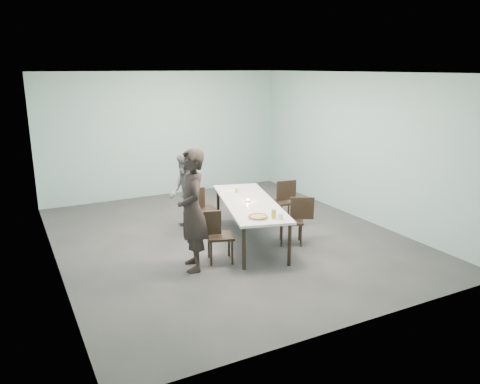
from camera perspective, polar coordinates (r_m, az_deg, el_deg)
name	(u,v)px	position (r m, az deg, el deg)	size (l,w,h in m)	color
ground	(228,237)	(8.83, -1.53, -5.51)	(7.00, 7.00, 0.00)	#333335
room_shell	(227,129)	(8.34, -1.63, 7.63)	(6.02, 7.02, 3.01)	#93B9B9
table	(249,205)	(8.43, 1.16, -1.53)	(1.55, 2.75, 0.75)	white
chair_near_left	(215,232)	(7.61, -3.04, -4.95)	(0.65, 0.52, 0.87)	black
chair_far_left	(200,206)	(9.03, -4.92, -1.73)	(0.62, 0.44, 0.87)	black
chair_near_right	(296,217)	(8.41, 6.80, -3.05)	(0.64, 0.57, 0.87)	black
chair_far_right	(281,199)	(9.53, 5.05, -0.83)	(0.64, 0.47, 0.87)	black
diner_near	(192,210)	(7.23, -5.83, -2.23)	(0.70, 0.46, 1.92)	black
diner_far	(186,193)	(8.98, -6.64, -0.11)	(0.75, 0.58, 1.54)	slate
pizza	(258,217)	(7.51, 2.21, -3.05)	(0.34, 0.34, 0.04)	white
side_plate	(268,211)	(7.85, 3.49, -2.35)	(0.18, 0.18, 0.01)	white
beer_glass	(274,214)	(7.49, 4.13, -2.68)	(0.08, 0.08, 0.15)	gold
water_tumbler	(281,216)	(7.48, 5.00, -2.95)	(0.08, 0.08, 0.09)	silver
tealight	(248,201)	(8.39, 0.92, -1.07)	(0.06, 0.06, 0.05)	silver
amber_tumbler	(237,190)	(9.01, -0.40, 0.20)	(0.07, 0.07, 0.08)	gold
menu	(230,191)	(9.11, -1.24, 0.12)	(0.30, 0.22, 0.01)	silver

